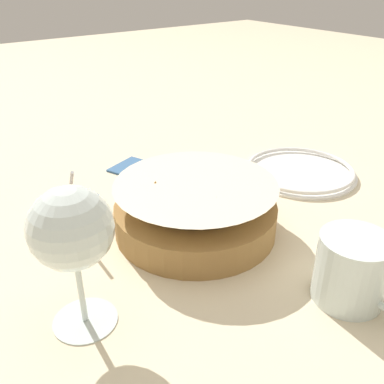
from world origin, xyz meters
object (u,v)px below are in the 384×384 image
Objects in this scene: food_basket at (192,209)px; beer_mug at (352,272)px; sauce_cup at (70,212)px; wine_glass at (72,232)px; side_plate at (300,170)px.

food_basket is 0.25m from beer_mug.
beer_mug is at bearing 29.56° from sauce_cup.
food_basket is 2.29× the size of sauce_cup.
wine_glass is at bearing -119.81° from beer_mug.
side_plate is (-0.11, 0.51, -0.12)m from wine_glass.
sauce_cup reaches higher than side_plate.
food_basket is at bearing 49.48° from sauce_cup.
sauce_cup is at bearing -130.52° from food_basket.
side_plate is at bearing 77.88° from sauce_cup.
sauce_cup reaches higher than food_basket.
sauce_cup is 0.62× the size of wine_glass.
side_plate is (-0.28, 0.23, -0.03)m from beer_mug.
sauce_cup is 0.24m from wine_glass.
food_basket is 1.42× the size of wine_glass.
side_plate is (0.10, 0.44, -0.02)m from sauce_cup.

